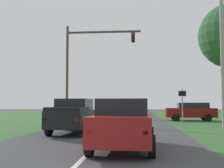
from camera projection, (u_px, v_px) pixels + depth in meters
name	position (u px, v px, depth m)	size (l,w,h in m)	color
ground_plane	(108.00, 133.00, 16.43)	(120.00, 120.00, 0.00)	#424244
red_suv_near	(124.00, 122.00, 10.78)	(2.36, 5.02, 1.87)	maroon
pickup_truck_lead	(75.00, 116.00, 16.48)	(2.43, 5.42, 1.96)	black
traffic_light	(84.00, 59.00, 26.40)	(6.87, 0.40, 8.83)	brown
keep_moving_sign	(182.00, 103.00, 20.80)	(0.60, 0.09, 2.75)	gray
crossing_suv_far	(191.00, 111.00, 27.92)	(4.74, 2.20, 1.75)	maroon
utility_pole_right	(223.00, 59.00, 19.73)	(0.28, 0.28, 9.47)	#9E998E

